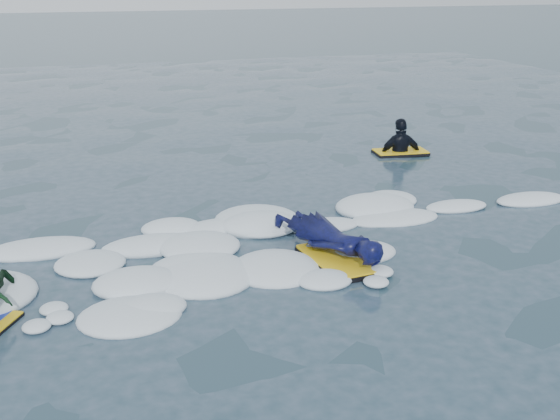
{
  "coord_description": "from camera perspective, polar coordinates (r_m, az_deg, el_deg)",
  "views": [
    {
      "loc": [
        -2.01,
        -7.26,
        3.42
      ],
      "look_at": [
        0.74,
        1.6,
        0.26
      ],
      "focal_mm": 45.0,
      "sensor_mm": 36.0,
      "label": 1
    }
  ],
  "objects": [
    {
      "name": "waiting_rider_unit",
      "position": [
        14.08,
        9.74,
        4.24
      ],
      "size": [
        1.1,
        0.68,
        1.57
      ],
      "rotation": [
        0.0,
        0.0,
        -0.1
      ],
      "color": "black",
      "rests_on": "ground"
    },
    {
      "name": "foam_band",
      "position": [
        9.2,
        -3.34,
        -3.04
      ],
      "size": [
        12.0,
        3.1,
        0.3
      ],
      "primitive_type": null,
      "color": "white",
      "rests_on": "ground"
    },
    {
      "name": "ground",
      "position": [
        8.28,
        -1.59,
        -5.59
      ],
      "size": [
        120.0,
        120.0,
        0.0
      ],
      "primitive_type": "plane",
      "color": "#1A3740",
      "rests_on": "ground"
    },
    {
      "name": "prone_woman_unit",
      "position": [
        8.8,
        4.22,
        -2.41
      ],
      "size": [
        1.19,
        1.89,
        0.47
      ],
      "rotation": [
        0.0,
        0.0,
        1.69
      ],
      "color": "black",
      "rests_on": "ground"
    }
  ]
}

